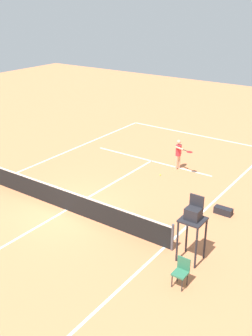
{
  "coord_description": "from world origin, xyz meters",
  "views": [
    {
      "loc": [
        -10.8,
        10.87,
        8.38
      ],
      "look_at": [
        -0.52,
        -3.68,
        0.8
      ],
      "focal_mm": 42.95,
      "sensor_mm": 36.0,
      "label": 1
    }
  ],
  "objects_px": {
    "player_serving": "(179,152)",
    "umpire_chair": "(193,219)",
    "courtside_chair_near": "(181,271)",
    "tennis_ball": "(160,175)",
    "equipment_bag": "(223,211)"
  },
  "relations": [
    {
      "from": "player_serving",
      "to": "equipment_bag",
      "type": "bearing_deg",
      "value": 66.87
    },
    {
      "from": "player_serving",
      "to": "courtside_chair_near",
      "type": "height_order",
      "value": "player_serving"
    },
    {
      "from": "umpire_chair",
      "to": "equipment_bag",
      "type": "bearing_deg",
      "value": -85.12
    },
    {
      "from": "tennis_ball",
      "to": "umpire_chair",
      "type": "height_order",
      "value": "umpire_chair"
    },
    {
      "from": "umpire_chair",
      "to": "courtside_chair_near",
      "type": "relative_size",
      "value": 2.54
    },
    {
      "from": "player_serving",
      "to": "tennis_ball",
      "type": "xyz_separation_m",
      "value": [
        0.34,
        1.26,
        -0.92
      ]
    },
    {
      "from": "player_serving",
      "to": "umpire_chair",
      "type": "relative_size",
      "value": 0.67
    },
    {
      "from": "player_serving",
      "to": "umpire_chair",
      "type": "bearing_deg",
      "value": 47.7
    },
    {
      "from": "player_serving",
      "to": "courtside_chair_near",
      "type": "distance_m",
      "value": 9.37
    },
    {
      "from": "player_serving",
      "to": "umpire_chair",
      "type": "xyz_separation_m",
      "value": [
        -4.15,
        6.79,
        0.65
      ]
    },
    {
      "from": "umpire_chair",
      "to": "courtside_chair_near",
      "type": "bearing_deg",
      "value": 104.79
    },
    {
      "from": "umpire_chair",
      "to": "equipment_bag",
      "type": "height_order",
      "value": "umpire_chair"
    },
    {
      "from": "courtside_chair_near",
      "to": "umpire_chair",
      "type": "bearing_deg",
      "value": -75.21
    },
    {
      "from": "equipment_bag",
      "to": "player_serving",
      "type": "bearing_deg",
      "value": -39.39
    },
    {
      "from": "umpire_chair",
      "to": "tennis_ball",
      "type": "bearing_deg",
      "value": -50.92
    }
  ]
}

